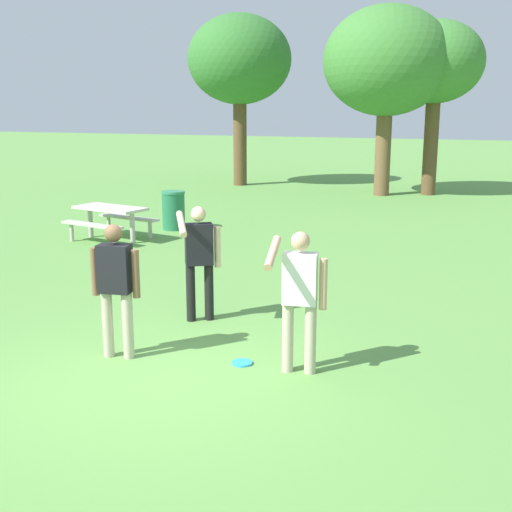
{
  "coord_description": "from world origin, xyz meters",
  "views": [
    {
      "loc": [
        3.76,
        -5.83,
        2.96
      ],
      "look_at": [
        0.39,
        2.06,
        1.0
      ],
      "focal_mm": 45.51,
      "sensor_mm": 36.0,
      "label": 1
    }
  ],
  "objects_px": {
    "person_bystander": "(199,255)",
    "trash_can_beside_table": "(174,210)",
    "person_catcher": "(116,282)",
    "tree_broad_center": "(387,62)",
    "tree_far_right": "(435,64)",
    "picnic_table_near": "(110,216)",
    "tree_tall_left": "(240,61)",
    "frisbee": "(242,363)",
    "person_thrower": "(300,292)"
  },
  "relations": [
    {
      "from": "person_thrower",
      "to": "picnic_table_near",
      "type": "xyz_separation_m",
      "value": [
        -6.51,
        5.55,
        -0.4
      ]
    },
    {
      "from": "frisbee",
      "to": "tree_far_right",
      "type": "height_order",
      "value": "tree_far_right"
    },
    {
      "from": "person_thrower",
      "to": "picnic_table_near",
      "type": "height_order",
      "value": "person_thrower"
    },
    {
      "from": "person_bystander",
      "to": "picnic_table_near",
      "type": "relative_size",
      "value": 0.86
    },
    {
      "from": "person_catcher",
      "to": "trash_can_beside_table",
      "type": "bearing_deg",
      "value": 115.71
    },
    {
      "from": "picnic_table_near",
      "to": "tree_far_right",
      "type": "height_order",
      "value": "tree_far_right"
    },
    {
      "from": "person_bystander",
      "to": "tree_broad_center",
      "type": "xyz_separation_m",
      "value": [
        -0.63,
        14.61,
        3.5
      ]
    },
    {
      "from": "person_bystander",
      "to": "trash_can_beside_table",
      "type": "height_order",
      "value": "person_bystander"
    },
    {
      "from": "person_catcher",
      "to": "tree_broad_center",
      "type": "bearing_deg",
      "value": 91.32
    },
    {
      "from": "frisbee",
      "to": "tree_broad_center",
      "type": "bearing_deg",
      "value": 96.64
    },
    {
      "from": "picnic_table_near",
      "to": "trash_can_beside_table",
      "type": "relative_size",
      "value": 1.99
    },
    {
      "from": "person_catcher",
      "to": "trash_can_beside_table",
      "type": "distance_m",
      "value": 8.55
    },
    {
      "from": "person_catcher",
      "to": "tree_broad_center",
      "type": "distance_m",
      "value": 16.62
    },
    {
      "from": "trash_can_beside_table",
      "to": "tree_far_right",
      "type": "relative_size",
      "value": 0.16
    },
    {
      "from": "trash_can_beside_table",
      "to": "tree_tall_left",
      "type": "xyz_separation_m",
      "value": [
        -2.46,
        9.4,
        4.23
      ]
    },
    {
      "from": "tree_broad_center",
      "to": "tree_far_right",
      "type": "xyz_separation_m",
      "value": [
        1.48,
        0.79,
        -0.06
      ]
    },
    {
      "from": "person_thrower",
      "to": "tree_tall_left",
      "type": "xyz_separation_m",
      "value": [
        -8.33,
        16.69,
        3.75
      ]
    },
    {
      "from": "person_catcher",
      "to": "tree_tall_left",
      "type": "xyz_separation_m",
      "value": [
        -6.17,
        17.1,
        3.77
      ]
    },
    {
      "from": "person_thrower",
      "to": "tree_broad_center",
      "type": "relative_size",
      "value": 0.26
    },
    {
      "from": "person_thrower",
      "to": "frisbee",
      "type": "distance_m",
      "value": 1.18
    },
    {
      "from": "picnic_table_near",
      "to": "tree_broad_center",
      "type": "relative_size",
      "value": 0.3
    },
    {
      "from": "person_catcher",
      "to": "person_bystander",
      "type": "xyz_separation_m",
      "value": [
        0.26,
        1.63,
        0.02
      ]
    },
    {
      "from": "picnic_table_near",
      "to": "frisbee",
      "type": "bearing_deg",
      "value": -43.77
    },
    {
      "from": "trash_can_beside_table",
      "to": "frisbee",
      "type": "bearing_deg",
      "value": -54.69
    },
    {
      "from": "person_catcher",
      "to": "person_bystander",
      "type": "bearing_deg",
      "value": 81.09
    },
    {
      "from": "person_bystander",
      "to": "tree_far_right",
      "type": "height_order",
      "value": "tree_far_right"
    },
    {
      "from": "trash_can_beside_table",
      "to": "tree_tall_left",
      "type": "distance_m",
      "value": 10.6
    },
    {
      "from": "person_catcher",
      "to": "trash_can_beside_table",
      "type": "xyz_separation_m",
      "value": [
        -3.71,
        7.69,
        -0.46
      ]
    },
    {
      "from": "tree_far_right",
      "to": "person_catcher",
      "type": "bearing_deg",
      "value": -93.71
    },
    {
      "from": "tree_far_right",
      "to": "person_bystander",
      "type": "bearing_deg",
      "value": -93.15
    },
    {
      "from": "person_thrower",
      "to": "picnic_table_near",
      "type": "distance_m",
      "value": 8.56
    },
    {
      "from": "picnic_table_near",
      "to": "trash_can_beside_table",
      "type": "height_order",
      "value": "trash_can_beside_table"
    },
    {
      "from": "person_thrower",
      "to": "tree_far_right",
      "type": "relative_size",
      "value": 0.28
    },
    {
      "from": "tree_far_right",
      "to": "trash_can_beside_table",
      "type": "bearing_deg",
      "value": -117.26
    },
    {
      "from": "tree_broad_center",
      "to": "frisbee",
      "type": "bearing_deg",
      "value": -83.36
    },
    {
      "from": "tree_broad_center",
      "to": "tree_far_right",
      "type": "bearing_deg",
      "value": 28.14
    },
    {
      "from": "person_bystander",
      "to": "tree_broad_center",
      "type": "distance_m",
      "value": 15.03
    },
    {
      "from": "person_catcher",
      "to": "tree_broad_center",
      "type": "relative_size",
      "value": 0.26
    },
    {
      "from": "person_catcher",
      "to": "tree_broad_center",
      "type": "height_order",
      "value": "tree_broad_center"
    },
    {
      "from": "picnic_table_near",
      "to": "tree_broad_center",
      "type": "distance_m",
      "value": 11.69
    },
    {
      "from": "tree_broad_center",
      "to": "tree_far_right",
      "type": "height_order",
      "value": "tree_broad_center"
    },
    {
      "from": "person_bystander",
      "to": "tree_tall_left",
      "type": "relative_size",
      "value": 0.25
    },
    {
      "from": "person_catcher",
      "to": "tree_broad_center",
      "type": "xyz_separation_m",
      "value": [
        -0.37,
        16.24,
        3.52
      ]
    },
    {
      "from": "person_catcher",
      "to": "picnic_table_near",
      "type": "xyz_separation_m",
      "value": [
        -4.34,
        5.96,
        -0.38
      ]
    },
    {
      "from": "person_thrower",
      "to": "person_bystander",
      "type": "relative_size",
      "value": 1.0
    },
    {
      "from": "person_thrower",
      "to": "tree_broad_center",
      "type": "bearing_deg",
      "value": 99.13
    },
    {
      "from": "trash_can_beside_table",
      "to": "tree_tall_left",
      "type": "height_order",
      "value": "tree_tall_left"
    },
    {
      "from": "person_catcher",
      "to": "picnic_table_near",
      "type": "distance_m",
      "value": 7.38
    },
    {
      "from": "person_thrower",
      "to": "tree_far_right",
      "type": "xyz_separation_m",
      "value": [
        -1.06,
        16.62,
        3.44
      ]
    },
    {
      "from": "tree_tall_left",
      "to": "frisbee",
      "type": "bearing_deg",
      "value": -65.44
    }
  ]
}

